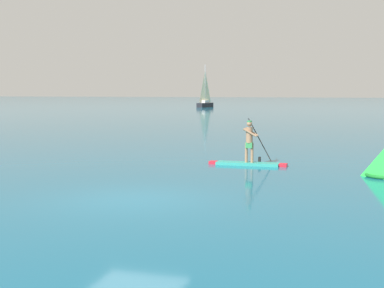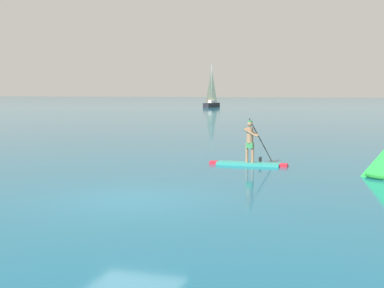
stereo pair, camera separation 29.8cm
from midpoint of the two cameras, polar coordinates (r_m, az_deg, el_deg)
ground at (r=14.66m, az=-5.90°, el=-5.88°), size 440.00×440.00×0.00m
paddleboarder_mid_center at (r=21.25m, az=6.50°, el=-1.22°), size 3.09×0.80×1.87m
sailboat_left_horizon at (r=95.25m, az=2.18°, el=4.59°), size 1.91×4.86×7.45m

